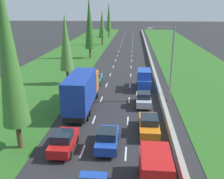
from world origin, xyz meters
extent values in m
plane|color=#28282B|center=(0.00, 60.00, 0.00)|extent=(300.00, 300.00, 0.00)
cube|color=#2D6623|center=(-12.65, 60.00, 0.02)|extent=(14.00, 140.00, 0.04)
cube|color=#2D6623|center=(14.35, 60.00, 0.02)|extent=(14.00, 140.00, 0.04)
cube|color=#9E9B93|center=(5.70, 60.00, 0.42)|extent=(0.44, 120.00, 0.85)
cube|color=white|center=(-1.75, 15.00, 0.01)|extent=(0.14, 2.00, 0.01)
cube|color=white|center=(-1.75, 21.00, 0.01)|extent=(0.14, 2.00, 0.01)
cube|color=white|center=(-1.75, 27.00, 0.01)|extent=(0.14, 2.00, 0.01)
cube|color=white|center=(-1.75, 33.00, 0.01)|extent=(0.14, 2.00, 0.01)
cube|color=white|center=(-1.75, 39.00, 0.01)|extent=(0.14, 2.00, 0.01)
cube|color=white|center=(-1.75, 45.00, 0.01)|extent=(0.14, 2.00, 0.01)
cube|color=white|center=(-1.75, 51.00, 0.01)|extent=(0.14, 2.00, 0.01)
cube|color=white|center=(-1.75, 57.00, 0.01)|extent=(0.14, 2.00, 0.01)
cube|color=white|center=(-1.75, 63.00, 0.01)|extent=(0.14, 2.00, 0.01)
cube|color=white|center=(-1.75, 69.00, 0.01)|extent=(0.14, 2.00, 0.01)
cube|color=white|center=(-1.75, 75.00, 0.01)|extent=(0.14, 2.00, 0.01)
cube|color=white|center=(-1.75, 81.00, 0.01)|extent=(0.14, 2.00, 0.01)
cube|color=white|center=(-1.75, 87.00, 0.01)|extent=(0.14, 2.00, 0.01)
cube|color=white|center=(-1.75, 93.00, 0.01)|extent=(0.14, 2.00, 0.01)
cube|color=white|center=(-1.75, 99.00, 0.01)|extent=(0.14, 2.00, 0.01)
cube|color=white|center=(-1.75, 105.00, 0.01)|extent=(0.14, 2.00, 0.01)
cube|color=white|center=(-1.75, 111.00, 0.01)|extent=(0.14, 2.00, 0.01)
cube|color=white|center=(-1.75, 117.00, 0.01)|extent=(0.14, 2.00, 0.01)
cube|color=white|center=(1.75, 15.00, 0.01)|extent=(0.14, 2.00, 0.01)
cube|color=white|center=(1.75, 21.00, 0.01)|extent=(0.14, 2.00, 0.01)
cube|color=white|center=(1.75, 27.00, 0.01)|extent=(0.14, 2.00, 0.01)
cube|color=white|center=(1.75, 33.00, 0.01)|extent=(0.14, 2.00, 0.01)
cube|color=white|center=(1.75, 39.00, 0.01)|extent=(0.14, 2.00, 0.01)
cube|color=white|center=(1.75, 45.00, 0.01)|extent=(0.14, 2.00, 0.01)
cube|color=white|center=(1.75, 51.00, 0.01)|extent=(0.14, 2.00, 0.01)
cube|color=white|center=(1.75, 57.00, 0.01)|extent=(0.14, 2.00, 0.01)
cube|color=white|center=(1.75, 63.00, 0.01)|extent=(0.14, 2.00, 0.01)
cube|color=white|center=(1.75, 69.00, 0.01)|extent=(0.14, 2.00, 0.01)
cube|color=white|center=(1.75, 75.00, 0.01)|extent=(0.14, 2.00, 0.01)
cube|color=white|center=(1.75, 81.00, 0.01)|extent=(0.14, 2.00, 0.01)
cube|color=white|center=(1.75, 87.00, 0.01)|extent=(0.14, 2.00, 0.01)
cube|color=white|center=(1.75, 93.00, 0.01)|extent=(0.14, 2.00, 0.01)
cube|color=white|center=(1.75, 99.00, 0.01)|extent=(0.14, 2.00, 0.01)
cube|color=white|center=(1.75, 105.00, 0.01)|extent=(0.14, 2.00, 0.01)
cube|color=white|center=(1.75, 111.00, 0.01)|extent=(0.14, 2.00, 0.01)
cube|color=white|center=(1.75, 117.00, 0.01)|extent=(0.14, 2.00, 0.01)
cube|color=red|center=(-3.26, 15.12, 0.70)|extent=(1.68, 3.90, 0.76)
cube|color=#19232D|center=(-3.26, 14.82, 1.40)|extent=(1.52, 1.60, 0.64)
cylinder|color=black|center=(-4.02, 16.33, 0.32)|extent=(0.22, 0.64, 0.64)
cylinder|color=black|center=(-2.50, 16.33, 0.32)|extent=(0.22, 0.64, 0.64)
cylinder|color=black|center=(-4.02, 13.91, 0.32)|extent=(0.22, 0.64, 0.64)
cylinder|color=black|center=(-2.50, 13.91, 0.32)|extent=(0.22, 0.64, 0.64)
cube|color=red|center=(3.66, 10.98, 1.02)|extent=(1.90, 4.90, 1.40)
cube|color=red|center=(3.66, 10.68, 2.27)|extent=(1.80, 3.10, 1.10)
cylinder|color=black|center=(2.79, 12.50, 0.32)|extent=(0.22, 0.64, 0.64)
cylinder|color=black|center=(4.53, 12.50, 0.32)|extent=(0.22, 0.64, 0.64)
cube|color=black|center=(-3.49, 24.00, 0.60)|extent=(2.20, 9.40, 0.56)
cube|color=orange|center=(-3.49, 27.60, 2.13)|extent=(2.40, 2.20, 2.50)
cube|color=#19389E|center=(-3.49, 22.90, 2.53)|extent=(2.44, 7.20, 3.30)
cylinder|color=black|center=(-4.61, 27.30, 0.32)|extent=(0.22, 0.64, 0.64)
cylinder|color=black|center=(-2.37, 27.30, 0.32)|extent=(0.22, 0.64, 0.64)
cylinder|color=black|center=(-4.61, 21.82, 0.32)|extent=(0.22, 0.64, 0.64)
cylinder|color=black|center=(-2.37, 21.82, 0.32)|extent=(0.22, 0.64, 0.64)
cylinder|color=black|center=(-4.61, 20.74, 0.32)|extent=(0.22, 0.64, 0.64)
cylinder|color=black|center=(-2.37, 20.74, 0.32)|extent=(0.22, 0.64, 0.64)
cube|color=orange|center=(3.74, 18.78, 0.68)|extent=(1.76, 4.50, 0.72)
cube|color=#19232D|center=(3.74, 18.63, 1.34)|extent=(1.56, 1.90, 0.60)
cylinder|color=black|center=(2.94, 20.18, 0.32)|extent=(0.22, 0.64, 0.64)
cylinder|color=black|center=(4.54, 20.18, 0.32)|extent=(0.22, 0.64, 0.64)
cylinder|color=black|center=(2.94, 17.39, 0.32)|extent=(0.22, 0.64, 0.64)
cylinder|color=black|center=(4.54, 17.39, 0.32)|extent=(0.22, 0.64, 0.64)
cube|color=silver|center=(3.43, 25.39, 0.70)|extent=(1.68, 3.90, 0.76)
cube|color=#19232D|center=(3.43, 25.09, 1.40)|extent=(1.52, 1.60, 0.64)
cylinder|color=black|center=(2.67, 26.60, 0.32)|extent=(0.22, 0.64, 0.64)
cylinder|color=black|center=(4.19, 26.60, 0.32)|extent=(0.22, 0.64, 0.64)
cylinder|color=black|center=(2.67, 24.18, 0.32)|extent=(0.22, 0.64, 0.64)
cylinder|color=black|center=(4.19, 24.18, 0.32)|extent=(0.22, 0.64, 0.64)
cube|color=#1E47B7|center=(3.67, 31.88, 1.02)|extent=(1.90, 4.90, 1.40)
cube|color=#1E47B7|center=(3.67, 31.58, 2.27)|extent=(1.80, 3.10, 1.10)
cylinder|color=black|center=(2.80, 33.40, 0.32)|extent=(0.22, 0.64, 0.64)
cylinder|color=black|center=(4.54, 33.40, 0.32)|extent=(0.22, 0.64, 0.64)
cylinder|color=black|center=(2.80, 30.36, 0.32)|extent=(0.22, 0.64, 0.64)
cylinder|color=black|center=(4.54, 30.36, 0.32)|extent=(0.22, 0.64, 0.64)
cube|color=#1E47B7|center=(0.20, 15.82, 0.70)|extent=(1.68, 3.90, 0.76)
cube|color=#19232D|center=(0.20, 15.52, 1.40)|extent=(1.52, 1.60, 0.64)
cylinder|color=black|center=(-0.56, 17.03, 0.32)|extent=(0.22, 0.64, 0.64)
cylinder|color=black|center=(0.96, 17.03, 0.32)|extent=(0.22, 0.64, 0.64)
cylinder|color=black|center=(-0.56, 14.61, 0.32)|extent=(0.22, 0.64, 0.64)
cylinder|color=black|center=(0.96, 14.61, 0.32)|extent=(0.22, 0.64, 0.64)
cube|color=teal|center=(-3.50, 33.73, 0.70)|extent=(1.68, 3.90, 0.76)
cube|color=#19232D|center=(-3.50, 33.43, 1.40)|extent=(1.52, 1.60, 0.64)
cylinder|color=black|center=(-4.26, 34.94, 0.32)|extent=(0.22, 0.64, 0.64)
cylinder|color=black|center=(-2.74, 34.94, 0.32)|extent=(0.22, 0.64, 0.64)
cylinder|color=black|center=(-4.26, 32.53, 0.32)|extent=(0.22, 0.64, 0.64)
cylinder|color=black|center=(-2.74, 32.53, 0.32)|extent=(0.22, 0.64, 0.64)
cylinder|color=#4C3823|center=(-6.97, 15.14, 1.10)|extent=(0.41, 0.41, 2.20)
cone|color=#3D752D|center=(-6.97, 15.14, 8.10)|extent=(2.15, 2.15, 11.79)
cylinder|color=#4C3823|center=(-7.62, 33.11, 1.10)|extent=(0.39, 0.39, 2.20)
cone|color=#4C7F38|center=(-7.62, 33.11, 6.26)|extent=(2.06, 2.06, 8.12)
cylinder|color=#4C3823|center=(-7.67, 53.21, 1.10)|extent=(0.40, 0.40, 2.20)
cone|color=#2D6623|center=(-7.67, 53.21, 7.79)|extent=(2.13, 2.13, 11.17)
cylinder|color=#4C3823|center=(-7.53, 74.09, 1.10)|extent=(0.39, 0.39, 2.20)
cone|color=#3D752D|center=(-7.53, 74.09, 6.22)|extent=(2.06, 2.06, 8.04)
cylinder|color=#4C3823|center=(-7.67, 95.82, 1.10)|extent=(0.40, 0.40, 2.20)
cone|color=#3D752D|center=(-7.67, 95.82, 7.43)|extent=(2.12, 2.12, 10.47)
cylinder|color=gray|center=(6.71, 27.31, 4.50)|extent=(0.20, 0.20, 9.00)
cylinder|color=gray|center=(5.31, 27.31, 8.85)|extent=(2.80, 0.12, 0.12)
cube|color=silver|center=(3.91, 27.31, 8.75)|extent=(0.60, 0.28, 0.20)
camera|label=1|loc=(2.16, -2.18, 11.07)|focal=39.91mm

